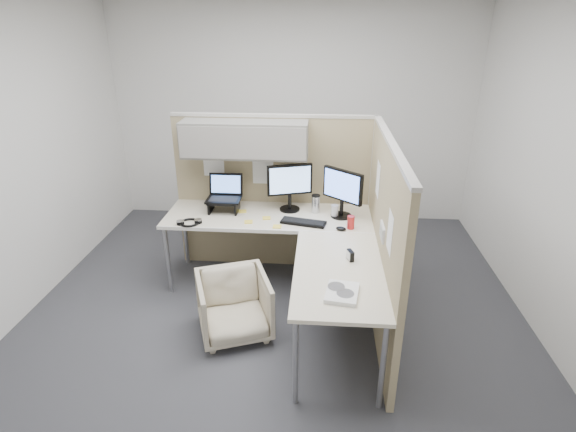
# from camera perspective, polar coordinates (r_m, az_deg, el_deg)

# --- Properties ---
(ground) EXTENTS (4.50, 4.50, 0.00)m
(ground) POSITION_cam_1_polar(r_m,az_deg,el_deg) (4.22, -1.65, -11.98)
(ground) COLOR #36363B
(ground) RESTS_ON ground
(partition_back) EXTENTS (2.00, 0.36, 1.63)m
(partition_back) POSITION_cam_1_polar(r_m,az_deg,el_deg) (4.49, -3.48, 5.98)
(partition_back) COLOR tan
(partition_back) RESTS_ON ground
(partition_right) EXTENTS (0.07, 2.03, 1.63)m
(partition_right) POSITION_cam_1_polar(r_m,az_deg,el_deg) (3.76, 11.88, -2.75)
(partition_right) COLOR tan
(partition_right) RESTS_ON ground
(desk) EXTENTS (2.00, 1.98, 0.73)m
(desk) POSITION_cam_1_polar(r_m,az_deg,el_deg) (3.96, 0.22, -2.89)
(desk) COLOR beige
(desk) RESTS_ON ground
(office_chair) EXTENTS (0.72, 0.70, 0.59)m
(office_chair) POSITION_cam_1_polar(r_m,az_deg,el_deg) (3.83, -6.88, -10.92)
(office_chair) COLOR beige
(office_chair) RESTS_ON ground
(monitor_left) EXTENTS (0.43, 0.20, 0.47)m
(monitor_left) POSITION_cam_1_polar(r_m,az_deg,el_deg) (4.35, 0.23, 4.12)
(monitor_left) COLOR black
(monitor_left) RESTS_ON desk
(monitor_right) EXTENTS (0.36, 0.31, 0.47)m
(monitor_right) POSITION_cam_1_polar(r_m,az_deg,el_deg) (4.22, 6.92, 3.36)
(monitor_right) COLOR black
(monitor_right) RESTS_ON desk
(laptop_station) EXTENTS (0.33, 0.28, 0.34)m
(laptop_station) POSITION_cam_1_polar(r_m,az_deg,el_deg) (4.44, -8.09, 2.32)
(laptop_station) COLOR black
(laptop_station) RESTS_ON desk
(keyboard) EXTENTS (0.43, 0.23, 0.02)m
(keyboard) POSITION_cam_1_polar(r_m,az_deg,el_deg) (4.14, 1.96, -0.82)
(keyboard) COLOR black
(keyboard) RESTS_ON desk
(mouse) EXTENTS (0.11, 0.09, 0.03)m
(mouse) POSITION_cam_1_polar(r_m,az_deg,el_deg) (4.04, 6.75, -1.61)
(mouse) COLOR black
(mouse) RESTS_ON desk
(travel_mug) EXTENTS (0.08, 0.08, 0.18)m
(travel_mug) POSITION_cam_1_polar(r_m,az_deg,el_deg) (4.36, 3.54, 1.57)
(travel_mug) COLOR silver
(travel_mug) RESTS_ON desk
(soda_can_green) EXTENTS (0.07, 0.07, 0.12)m
(soda_can_green) POSITION_cam_1_polar(r_m,az_deg,el_deg) (4.07, 7.98, -0.81)
(soda_can_green) COLOR #B21E1E
(soda_can_green) RESTS_ON desk
(soda_can_silver) EXTENTS (0.07, 0.07, 0.12)m
(soda_can_silver) POSITION_cam_1_polar(r_m,az_deg,el_deg) (4.29, 5.95, 0.63)
(soda_can_silver) COLOR silver
(soda_can_silver) RESTS_ON desk
(sticky_note_c) EXTENTS (0.09, 0.09, 0.01)m
(sticky_note_c) POSITION_cam_1_polar(r_m,az_deg,el_deg) (4.43, -5.79, 0.60)
(sticky_note_c) COLOR yellow
(sticky_note_c) RESTS_ON desk
(sticky_note_a) EXTENTS (0.09, 0.09, 0.01)m
(sticky_note_a) POSITION_cam_1_polar(r_m,az_deg,el_deg) (4.19, -5.04, -0.74)
(sticky_note_a) COLOR yellow
(sticky_note_a) RESTS_ON desk
(sticky_note_d) EXTENTS (0.09, 0.09, 0.01)m
(sticky_note_d) POSITION_cam_1_polar(r_m,az_deg,el_deg) (4.26, -2.74, -0.26)
(sticky_note_d) COLOR yellow
(sticky_note_d) RESTS_ON desk
(sticky_note_b) EXTENTS (0.08, 0.08, 0.01)m
(sticky_note_b) POSITION_cam_1_polar(r_m,az_deg,el_deg) (4.08, -1.38, -1.34)
(sticky_note_b) COLOR yellow
(sticky_note_b) RESTS_ON desk
(headphones) EXTENTS (0.23, 0.23, 0.03)m
(headphones) POSITION_cam_1_polar(r_m,az_deg,el_deg) (4.23, -12.42, -0.80)
(headphones) COLOR black
(headphones) RESTS_ON desk
(paper_stack) EXTENTS (0.25, 0.30, 0.03)m
(paper_stack) POSITION_cam_1_polar(r_m,az_deg,el_deg) (3.13, 6.88, -9.64)
(paper_stack) COLOR white
(paper_stack) RESTS_ON desk
(desk_clock) EXTENTS (0.06, 0.09, 0.08)m
(desk_clock) POSITION_cam_1_polar(r_m,az_deg,el_deg) (3.55, 7.91, -4.98)
(desk_clock) COLOR black
(desk_clock) RESTS_ON desk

